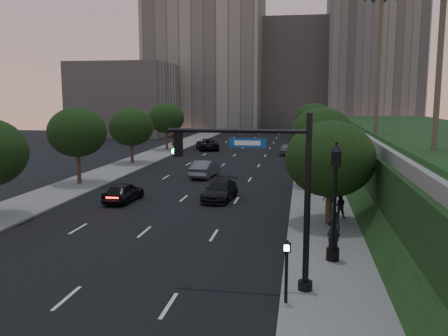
% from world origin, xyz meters
% --- Properties ---
extents(ground, '(160.00, 160.00, 0.00)m').
position_xyz_m(ground, '(0.00, 0.00, 0.00)').
color(ground, black).
rests_on(ground, ground).
extents(road_surface, '(16.00, 140.00, 0.02)m').
position_xyz_m(road_surface, '(0.00, 30.00, 0.01)').
color(road_surface, black).
rests_on(road_surface, ground).
extents(sidewalk_right, '(4.50, 140.00, 0.15)m').
position_xyz_m(sidewalk_right, '(10.25, 30.00, 0.07)').
color(sidewalk_right, slate).
rests_on(sidewalk_right, ground).
extents(sidewalk_left, '(4.50, 140.00, 0.15)m').
position_xyz_m(sidewalk_left, '(-10.25, 30.00, 0.07)').
color(sidewalk_left, slate).
rests_on(sidewalk_left, ground).
extents(embankment, '(18.00, 90.00, 4.00)m').
position_xyz_m(embankment, '(22.00, 28.00, 2.00)').
color(embankment, black).
rests_on(embankment, ground).
extents(parapet_wall, '(0.35, 90.00, 0.70)m').
position_xyz_m(parapet_wall, '(13.50, 28.00, 4.35)').
color(parapet_wall, slate).
rests_on(parapet_wall, embankment).
extents(office_block_left, '(26.00, 20.00, 32.00)m').
position_xyz_m(office_block_left, '(-14.00, 92.00, 16.00)').
color(office_block_left, gray).
rests_on(office_block_left, ground).
extents(office_block_mid, '(22.00, 18.00, 26.00)m').
position_xyz_m(office_block_mid, '(6.00, 102.00, 13.00)').
color(office_block_mid, '#A59E97').
rests_on(office_block_mid, ground).
extents(office_block_right, '(20.00, 22.00, 36.00)m').
position_xyz_m(office_block_right, '(24.00, 96.00, 18.00)').
color(office_block_right, gray).
rests_on(office_block_right, ground).
extents(office_block_filler, '(18.00, 16.00, 14.00)m').
position_xyz_m(office_block_filler, '(-26.00, 70.00, 7.00)').
color(office_block_filler, '#A59E97').
rests_on(office_block_filler, ground).
extents(tree_right_a, '(5.20, 5.20, 6.24)m').
position_xyz_m(tree_right_a, '(10.30, 8.00, 4.02)').
color(tree_right_a, '#38281C').
rests_on(tree_right_a, ground).
extents(tree_right_b, '(5.20, 5.20, 6.74)m').
position_xyz_m(tree_right_b, '(10.30, 20.00, 4.52)').
color(tree_right_b, '#38281C').
rests_on(tree_right_b, ground).
extents(tree_right_c, '(5.20, 5.20, 6.24)m').
position_xyz_m(tree_right_c, '(10.30, 33.00, 4.02)').
color(tree_right_c, '#38281C').
rests_on(tree_right_c, ground).
extents(tree_right_d, '(5.20, 5.20, 6.74)m').
position_xyz_m(tree_right_d, '(10.30, 47.00, 4.52)').
color(tree_right_d, '#38281C').
rests_on(tree_right_d, ground).
extents(tree_right_e, '(5.20, 5.20, 6.24)m').
position_xyz_m(tree_right_e, '(10.30, 62.00, 4.02)').
color(tree_right_e, '#38281C').
rests_on(tree_right_e, ground).
extents(tree_left_b, '(5.00, 5.00, 6.71)m').
position_xyz_m(tree_left_b, '(-10.30, 18.00, 4.58)').
color(tree_left_b, '#38281C').
rests_on(tree_left_b, ground).
extents(tree_left_c, '(5.00, 5.00, 6.34)m').
position_xyz_m(tree_left_c, '(-10.30, 31.00, 4.21)').
color(tree_left_c, '#38281C').
rests_on(tree_left_c, ground).
extents(tree_left_d, '(5.00, 5.00, 6.71)m').
position_xyz_m(tree_left_d, '(-10.30, 45.00, 4.58)').
color(tree_left_d, '#38281C').
rests_on(tree_left_d, ground).
extents(traffic_signal_mast, '(5.68, 0.56, 7.00)m').
position_xyz_m(traffic_signal_mast, '(7.83, -2.01, 3.67)').
color(traffic_signal_mast, black).
rests_on(traffic_signal_mast, ground).
extents(street_lamp, '(0.64, 0.64, 5.62)m').
position_xyz_m(street_lamp, '(10.18, 1.61, 2.63)').
color(street_lamp, black).
rests_on(street_lamp, ground).
extents(pedestrian_signal, '(0.30, 0.33, 2.50)m').
position_xyz_m(pedestrian_signal, '(8.22, -3.37, 1.57)').
color(pedestrian_signal, black).
rests_on(pedestrian_signal, ground).
extents(sedan_near_left, '(2.05, 4.40, 1.46)m').
position_xyz_m(sedan_near_left, '(-4.05, 12.28, 0.73)').
color(sedan_near_left, black).
rests_on(sedan_near_left, ground).
extents(sedan_mid_left, '(2.08, 5.06, 1.63)m').
position_xyz_m(sedan_mid_left, '(-0.38, 23.75, 0.82)').
color(sedan_mid_left, '#505157').
rests_on(sedan_mid_left, ground).
extents(sedan_far_left, '(4.52, 6.51, 1.65)m').
position_xyz_m(sedan_far_left, '(-4.80, 46.76, 0.83)').
color(sedan_far_left, black).
rests_on(sedan_far_left, ground).
extents(sedan_near_right, '(2.38, 5.01, 1.41)m').
position_xyz_m(sedan_near_right, '(2.76, 14.08, 0.71)').
color(sedan_near_right, black).
rests_on(sedan_near_right, ground).
extents(sedan_far_right, '(1.81, 4.49, 1.53)m').
position_xyz_m(sedan_far_right, '(6.66, 42.65, 0.77)').
color(sedan_far_right, '#58595F').
rests_on(sedan_far_right, ground).
extents(pedestrian_a, '(0.69, 0.47, 1.86)m').
position_xyz_m(pedestrian_a, '(10.32, 3.55, 1.08)').
color(pedestrian_a, black).
rests_on(pedestrian_a, sidewalk_right).
extents(pedestrian_b, '(0.79, 0.62, 1.58)m').
position_xyz_m(pedestrian_b, '(11.05, 9.45, 0.94)').
color(pedestrian_b, black).
rests_on(pedestrian_b, sidewalk_right).
extents(pedestrian_c, '(1.09, 0.87, 1.73)m').
position_xyz_m(pedestrian_c, '(10.53, 10.91, 1.02)').
color(pedestrian_c, black).
rests_on(pedestrian_c, sidewalk_right).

